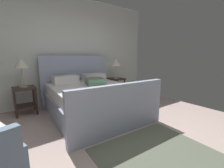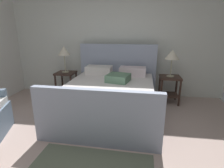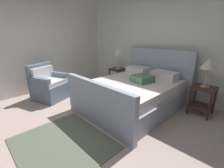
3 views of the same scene
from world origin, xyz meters
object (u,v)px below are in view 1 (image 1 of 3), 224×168
object	(u,v)px
nightstand_right	(116,85)
nightstand_left	(25,96)
table_lamp_left	(21,64)
bed	(92,97)
table_lamp_right	(116,63)

from	to	relation	value
nightstand_right	nightstand_left	size ratio (longest dim) A/B	1.00
table_lamp_left	nightstand_right	bearing A→B (deg)	-1.75
nightstand_left	table_lamp_left	world-z (taller)	table_lamp_left
nightstand_right	nightstand_left	distance (m)	2.42
bed	nightstand_left	size ratio (longest dim) A/B	3.65
table_lamp_right	nightstand_right	bearing A→B (deg)	-104.04
bed	table_lamp_right	xyz separation A→B (m)	(1.21, 0.73, 0.71)
table_lamp_right	bed	bearing A→B (deg)	-149.02
bed	table_lamp_left	distance (m)	1.63
bed	table_lamp_left	size ratio (longest dim) A/B	3.53
nightstand_right	table_lamp_right	distance (m)	0.66
table_lamp_left	nightstand_left	bearing A→B (deg)	-90.00
bed	nightstand_left	xyz separation A→B (m)	(-1.21, 0.80, 0.05)
table_lamp_right	nightstand_left	xyz separation A→B (m)	(-2.42, 0.07, -0.66)
bed	table_lamp_left	world-z (taller)	bed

